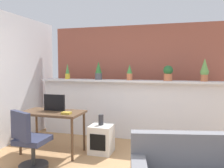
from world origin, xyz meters
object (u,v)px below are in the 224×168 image
potted_plant_1 (99,71)px  side_cube_shelf (101,139)px  potted_plant_3 (168,73)px  tv_monitor (54,103)px  desk (52,116)px  potted_plant_0 (67,72)px  potted_plant_4 (205,70)px  book_on_desk (66,113)px  potted_plant_2 (130,73)px  vase_on_shelf (101,120)px  office_chair (30,145)px

potted_plant_1 → side_cube_shelf: size_ratio=0.79×
potted_plant_3 → tv_monitor: (-1.95, -1.09, -0.53)m
desk → tv_monitor: size_ratio=2.70×
potted_plant_0 → desk: 1.41m
potted_plant_4 → tv_monitor: bearing=-157.1°
potted_plant_4 → tv_monitor: (-2.63, -1.11, -0.58)m
potted_plant_3 → book_on_desk: (-1.60, -1.31, -0.66)m
potted_plant_2 → vase_on_shelf: (-0.34, -0.88, -0.83)m
potted_plant_3 → office_chair: bearing=-135.0°
potted_plant_0 → potted_plant_3: (2.22, 0.01, 0.01)m
potted_plant_1 → vase_on_shelf: (0.36, -0.91, -0.86)m
potted_plant_1 → side_cube_shelf: potted_plant_1 is taller
potted_plant_1 → book_on_desk: potted_plant_1 is taller
vase_on_shelf → book_on_desk: bearing=-140.1°
desk → potted_plant_1: bearing=68.5°
office_chair → vase_on_shelf: office_chair is taller
office_chair → book_on_desk: (0.31, 0.60, 0.38)m
side_cube_shelf → vase_on_shelf: vase_on_shelf is taller
desk → tv_monitor: tv_monitor is taller
tv_monitor → side_cube_shelf: tv_monitor is taller
office_chair → potted_plant_2: bearing=59.2°
potted_plant_0 → potted_plant_4: size_ratio=0.79×
potted_plant_1 → vase_on_shelf: potted_plant_1 is taller
tv_monitor → office_chair: (0.04, -0.81, -0.51)m
potted_plant_0 → tv_monitor: potted_plant_0 is taller
potted_plant_4 → potted_plant_1: bearing=-179.5°
potted_plant_0 → office_chair: 2.18m
potted_plant_1 → potted_plant_0: bearing=-179.2°
potted_plant_1 → potted_plant_4: potted_plant_4 is taller
side_cube_shelf → vase_on_shelf: bearing=116.3°
potted_plant_1 → desk: bearing=-111.5°
tv_monitor → book_on_desk: 0.43m
office_chair → vase_on_shelf: 1.29m
potted_plant_4 → book_on_desk: 2.73m
desk → side_cube_shelf: size_ratio=2.20×
desk → office_chair: (0.04, -0.73, -0.28)m
tv_monitor → vase_on_shelf: (0.83, 0.19, -0.30)m
desk → potted_plant_3: bearing=31.1°
side_cube_shelf → vase_on_shelf: (-0.02, 0.03, 0.34)m
potted_plant_4 → office_chair: potted_plant_4 is taller
potted_plant_0 → potted_plant_3: size_ratio=1.15×
tv_monitor → side_cube_shelf: 1.07m
potted_plant_3 → side_cube_shelf: (-1.10, -0.94, -1.17)m
potted_plant_2 → potted_plant_4: 1.47m
vase_on_shelf → potted_plant_3: bearing=39.0°
potted_plant_0 → potted_plant_4: (2.91, 0.03, 0.06)m
potted_plant_1 → potted_plant_3: bearing=-0.0°
tv_monitor → desk: bearing=-87.8°
desk → office_chair: 0.78m
desk → vase_on_shelf: desk is taller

